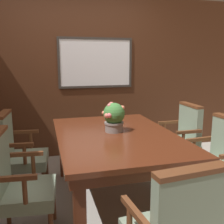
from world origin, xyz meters
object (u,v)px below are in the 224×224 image
object	(u,v)px
chair_right_near	(218,160)
potted_plant	(114,117)
dining_table	(116,142)
chair_right_far	(181,138)
chair_left_far	(18,151)
chair_left_near	(16,182)

from	to	relation	value
chair_right_near	potted_plant	world-z (taller)	potted_plant
dining_table	chair_right_far	bearing A→B (deg)	22.25
chair_left_far	chair_right_far	bearing A→B (deg)	-85.22
chair_left_far	chair_right_near	bearing A→B (deg)	-107.13
chair_left_far	chair_left_near	size ratio (longest dim) A/B	1.00
chair_left_far	chair_right_far	size ratio (longest dim) A/B	1.00
dining_table	chair_right_near	xyz separation A→B (m)	(0.96, -0.39, -0.15)
dining_table	chair_right_far	size ratio (longest dim) A/B	1.85
dining_table	chair_right_near	bearing A→B (deg)	-21.93
potted_plant	chair_right_far	bearing A→B (deg)	17.81
chair_left_near	chair_left_far	bearing A→B (deg)	8.71
chair_right_near	potted_plant	bearing A→B (deg)	-120.20
dining_table	chair_left_far	bearing A→B (deg)	157.63
chair_left_near	potted_plant	bearing A→B (deg)	-58.97
dining_table	chair_left_near	xyz separation A→B (m)	(-0.96, -0.37, -0.15)
chair_left_far	chair_right_far	world-z (taller)	same
dining_table	potted_plant	xyz separation A→B (m)	(0.00, 0.09, 0.25)
chair_left_far	potted_plant	xyz separation A→B (m)	(1.01, -0.33, 0.40)
dining_table	chair_right_near	distance (m)	1.05
dining_table	potted_plant	bearing A→B (deg)	87.52
dining_table	potted_plant	size ratio (longest dim) A/B	5.62
chair_left_far	potted_plant	bearing A→B (deg)	-102.84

